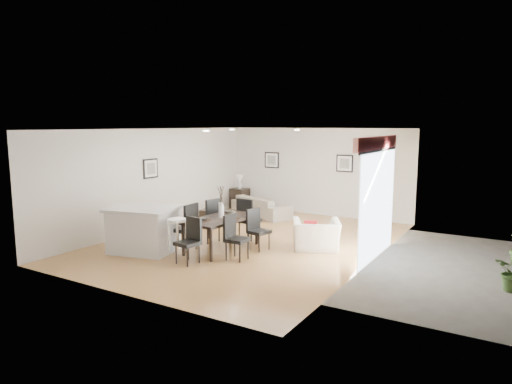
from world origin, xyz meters
The scene contains 26 objects.
ground centered at (0.00, 0.00, 0.00)m, with size 8.00×8.00×0.00m, color #AF7747.
wall_back centered at (0.00, 4.00, 1.35)m, with size 6.00×0.04×2.70m, color beige.
wall_front centered at (0.00, -4.00, 1.35)m, with size 6.00×0.04×2.70m, color beige.
wall_left centered at (-3.00, 0.00, 1.35)m, with size 0.04×8.00×2.70m, color beige.
wall_right centered at (3.00, 0.00, 1.35)m, with size 0.04×8.00×2.70m, color beige.
ceiling centered at (0.00, 0.00, 2.70)m, with size 6.00×8.00×0.02m, color white.
sofa centered at (-1.34, 2.86, 0.30)m, with size 2.08×0.81×0.61m, color gray.
armchair centered at (1.63, 0.23, 0.34)m, with size 1.03×0.90×0.67m, color beige.
dining_table centered at (-0.17, -0.91, 0.67)m, with size 1.00×1.84×0.74m.
dining_chair_wnear centered at (-0.80, -1.36, 0.60)m, with size 0.51×0.51×1.07m.
dining_chair_wfar centered at (-0.80, -0.49, 0.59)m, with size 0.56×0.56×1.06m.
dining_chair_enear centered at (0.46, -1.36, 0.53)m, with size 0.44×0.44×0.95m.
dining_chair_efar centered at (0.46, -0.45, 0.52)m, with size 0.50×0.50×0.92m.
dining_chair_head centered at (-0.16, -2.02, 0.52)m, with size 0.48×0.48×0.94m.
dining_chair_foot centered at (-0.18, 0.19, 0.57)m, with size 0.49×0.49×1.02m.
vase centered at (-0.17, -0.91, 1.06)m, with size 0.78×1.27×0.72m.
coffee_table centered at (-2.03, 1.47, 0.18)m, with size 0.90×0.54×0.36m, color black.
side_table centered at (-2.66, 3.66, 0.34)m, with size 0.50×0.50×0.67m, color black.
table_lamp centered at (-2.66, 3.66, 0.96)m, with size 0.23×0.23×0.45m.
cushion centered at (1.54, 0.13, 0.53)m, with size 0.28×0.09×0.28m, color maroon.
kitchen_island centered at (-1.59, -1.92, 0.51)m, with size 1.64×1.39×1.00m.
bar_stool centered at (-0.60, -1.92, 0.73)m, with size 0.39×0.39×0.85m.
framed_print_back_left centered at (-1.60, 3.97, 1.65)m, with size 0.52×0.04×0.52m.
framed_print_back_right centered at (0.90, 3.97, 1.65)m, with size 0.52×0.04×0.52m.
framed_print_left_wall centered at (-2.97, -0.20, 1.65)m, with size 0.04×0.52×0.52m.
sliding_door centered at (2.96, 0.30, 1.66)m, with size 0.12×2.70×2.57m.
Camera 1 is at (5.65, -9.09, 2.82)m, focal length 32.00 mm.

